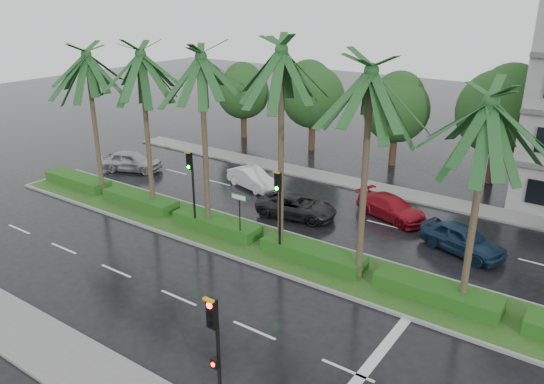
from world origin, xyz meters
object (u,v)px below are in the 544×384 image
Objects in this scene: car_white at (253,179)px; signal_median_left at (191,179)px; car_silver at (131,161)px; car_red at (391,207)px; car_blue at (462,239)px; car_darkgrey at (297,206)px; street_sign at (239,206)px; signal_near at (216,356)px.

signal_median_left is at bearing -153.34° from car_white.
car_red is (18.68, 2.76, -0.11)m from car_silver.
car_white is 0.92× the size of car_blue.
car_silver is at bearing 78.95° from car_darkgrey.
signal_median_left is 3.13m from street_sign.
street_sign reaches higher than car_red.
car_red is (-2.08, 17.51, -1.87)m from signal_near.
street_sign is 11.13m from car_blue.
car_white is 14.07m from car_blue.
signal_median_left reaches higher than street_sign.
car_white is at bearing 111.67° from car_red.
car_blue is (4.58, -2.01, 0.10)m from car_red.
signal_median_left is 6.40m from car_darkgrey.
signal_near is at bearing -148.36° from car_silver.
car_blue reaches higher than car_red.
car_blue is (23.26, 0.76, -0.01)m from car_silver.
signal_near is at bearing -54.66° from street_sign.
signal_near reaches higher than car_blue.
car_blue is at bearing -95.67° from car_red.
street_sign is 0.60× the size of car_blue.
car_darkgrey is (0.42, 4.68, -1.49)m from street_sign.
signal_median_left is 1.00× the size of car_silver.
signal_near is at bearing -130.85° from car_white.
car_white is at bearing 124.23° from signal_near.
street_sign is at bearing 164.56° from car_darkgrey.
signal_median_left is at bearing 134.57° from car_darkgrey.
signal_near reaches higher than street_sign.
car_darkgrey is at bearing 114.33° from signal_near.
car_darkgrey reaches higher than car_red.
signal_median_left is at bearing 133.56° from car_blue.
car_silver is at bearing 160.51° from street_sign.
car_white is (-1.50, 7.21, -2.35)m from signal_median_left.
car_white reaches higher than car_darkgrey.
signal_near is 1.00× the size of car_red.
car_blue is (14.00, -1.40, 0.08)m from car_white.
car_blue is at bearing 30.64° from street_sign.
street_sign is 0.59× the size of car_red.
car_darkgrey is at bearing 114.59° from car_blue.
car_silver is 18.89m from car_red.
street_sign is (-7.00, 9.87, -0.38)m from signal_near.
street_sign is at bearing 125.34° from signal_near.
car_red is (4.50, 2.96, -0.00)m from car_darkgrey.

